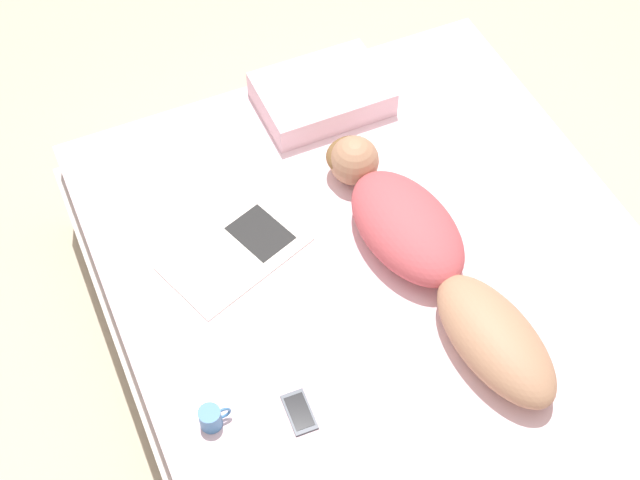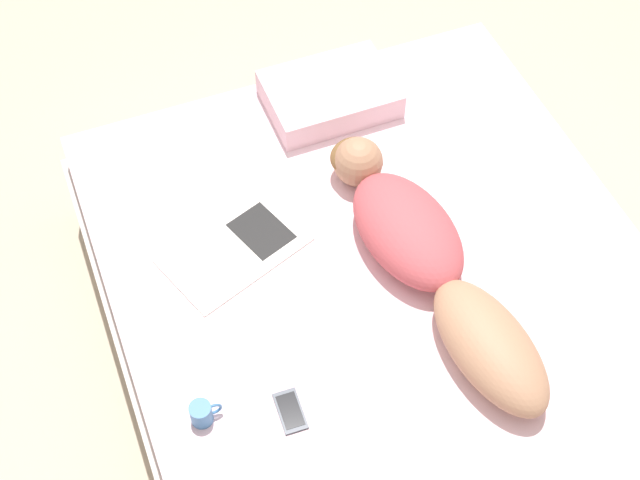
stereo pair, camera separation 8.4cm
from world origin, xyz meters
The scene contains 7 objects.
ground_plane centered at (0.00, 0.00, 0.00)m, with size 12.00×12.00×0.00m, color #B7A88E.
bed centered at (0.00, 0.00, 0.27)m, with size 1.95×2.17×0.55m.
person centered at (0.13, -0.07, 0.64)m, with size 0.40×1.30×0.19m.
open_magazine centered at (-0.47, 0.27, 0.55)m, with size 0.58×0.46×0.01m.
coffee_mug centered at (-0.77, -0.32, 0.59)m, with size 0.11×0.07×0.08m.
cell_phone centered at (-0.50, -0.40, 0.55)m, with size 0.09×0.15×0.01m.
pillow centered at (0.13, 0.83, 0.60)m, with size 0.51×0.37×0.11m.
Camera 2 is at (-0.87, -1.58, 3.19)m, focal length 50.00 mm.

